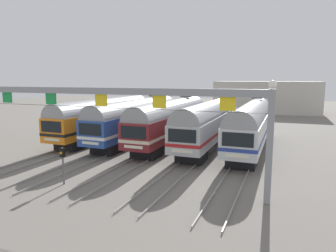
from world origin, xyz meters
name	(u,v)px	position (x,y,z in m)	size (l,w,h in m)	color
ground_plane	(171,143)	(0.00, 0.00, 0.00)	(160.00, 160.00, 0.00)	slate
track_bed	(208,123)	(0.00, 17.00, 0.07)	(18.49, 70.00, 0.15)	gray
commuter_train_orange	(105,116)	(-8.49, -0.01, 2.69)	(2.88, 18.06, 4.77)	orange
commuter_train_blue	(137,118)	(-4.25, 0.00, 2.69)	(2.88, 18.06, 5.05)	#284C9E
commuter_train_maroon	(172,119)	(0.00, 0.00, 2.69)	(2.88, 18.06, 5.05)	maroon
commuter_train_stainless	(210,121)	(4.25, -0.01, 2.69)	(2.88, 18.06, 4.77)	#B2B5BA
commuter_train_silver	(251,123)	(8.49, 0.00, 2.69)	(2.88, 18.06, 5.05)	silver
catenary_gantry	(101,106)	(0.00, -13.50, 5.26)	(22.22, 0.44, 6.97)	gray
yard_signal_mast	(63,158)	(-2.12, -15.08, 1.78)	(0.28, 0.35, 2.54)	#59595E
maintenance_building	(267,97)	(7.62, 38.27, 3.29)	(21.35, 10.00, 6.57)	beige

